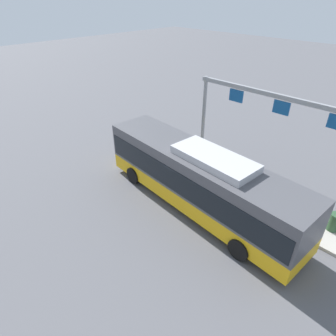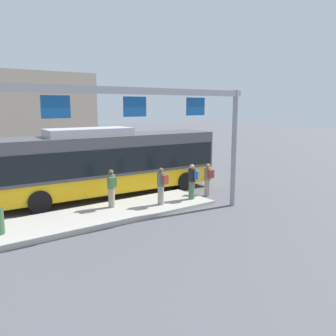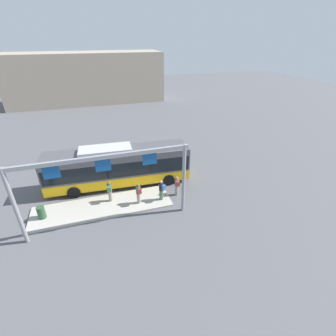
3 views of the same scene
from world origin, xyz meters
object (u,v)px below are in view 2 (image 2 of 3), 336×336
Objects in this scene: person_waiting_mid at (161,185)px; person_waiting_far at (111,187)px; person_waiting_near at (192,181)px; bus_main at (106,161)px; person_boarding at (208,179)px.

person_waiting_far is (-1.99, 0.92, 0.00)m from person_waiting_mid.
person_waiting_near is 1.00× the size of person_waiting_far.
bus_main is 5.19m from person_boarding.
bus_main is at bearing -13.22° from person_waiting_far.
person_waiting_near reaches higher than person_boarding.
person_waiting_near is at bearing -95.93° from person_waiting_far.
person_boarding is 3.13m from person_waiting_mid.
bus_main is at bearing 54.86° from person_boarding.
person_waiting_near is 3.86m from person_waiting_far.
bus_main is 7.05× the size of person_waiting_far.
person_waiting_far is at bearing 54.60° from person_waiting_mid.
person_waiting_far is at bearing 85.42° from person_boarding.
person_boarding is 1.44m from person_waiting_near.
person_waiting_far is (-5.10, 0.58, 0.16)m from person_boarding.
bus_main reaches higher than person_boarding.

